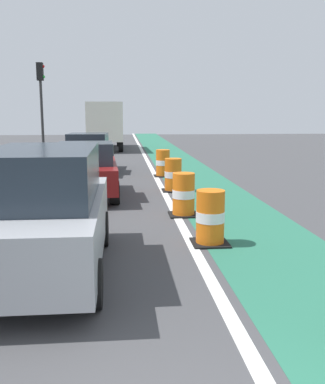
# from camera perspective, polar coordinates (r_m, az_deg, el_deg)

# --- Properties ---
(bike_lane_strip) EXTENTS (2.50, 80.00, 0.01)m
(bike_lane_strip) POSITION_cam_1_polar(r_m,az_deg,el_deg) (14.74, 6.03, 0.03)
(bike_lane_strip) COLOR #286B51
(bike_lane_strip) RESTS_ON ground
(lane_divider_stripe) EXTENTS (0.20, 80.00, 0.01)m
(lane_divider_stripe) POSITION_cam_1_polar(r_m,az_deg,el_deg) (14.53, 0.21, -0.06)
(lane_divider_stripe) COLOR silver
(lane_divider_stripe) RESTS_ON ground
(parked_suv_nearest) EXTENTS (1.92, 4.60, 2.04)m
(parked_suv_nearest) POSITION_cam_1_polar(r_m,az_deg,el_deg) (7.38, -14.90, -2.37)
(parked_suv_nearest) COLOR #9EA0A5
(parked_suv_nearest) RESTS_ON ground
(parked_sedan_second) EXTENTS (2.06, 4.18, 1.70)m
(parked_sedan_second) POSITION_cam_1_polar(r_m,az_deg,el_deg) (13.83, -9.78, 2.74)
(parked_sedan_second) COLOR maroon
(parked_sedan_second) RESTS_ON ground
(parked_sedan_third) EXTENTS (2.10, 4.20, 1.70)m
(parked_sedan_third) POSITION_cam_1_polar(r_m,az_deg,el_deg) (19.66, -9.43, 4.94)
(parked_sedan_third) COLOR black
(parked_sedan_third) RESTS_ON ground
(traffic_barrel_front) EXTENTS (0.73, 0.73, 1.09)m
(traffic_barrel_front) POSITION_cam_1_polar(r_m,az_deg,el_deg) (8.86, 6.15, -3.34)
(traffic_barrel_front) COLOR orange
(traffic_barrel_front) RESTS_ON ground
(traffic_barrel_mid) EXTENTS (0.73, 0.73, 1.09)m
(traffic_barrel_mid) POSITION_cam_1_polar(r_m,az_deg,el_deg) (11.25, 2.72, -0.38)
(traffic_barrel_mid) COLOR orange
(traffic_barrel_mid) RESTS_ON ground
(traffic_barrel_back) EXTENTS (0.73, 0.73, 1.09)m
(traffic_barrel_back) POSITION_cam_1_polar(r_m,az_deg,el_deg) (14.74, 1.37, 2.16)
(traffic_barrel_back) COLOR orange
(traffic_barrel_back) RESTS_ON ground
(traffic_barrel_far) EXTENTS (0.73, 0.73, 1.09)m
(traffic_barrel_far) POSITION_cam_1_polar(r_m,az_deg,el_deg) (18.15, 0.05, 3.69)
(traffic_barrel_far) COLOR orange
(traffic_barrel_far) RESTS_ON ground
(delivery_truck_down_block) EXTENTS (2.55, 7.67, 3.23)m
(delivery_truck_down_block) POSITION_cam_1_polar(r_m,az_deg,el_deg) (31.72, -7.43, 8.79)
(delivery_truck_down_block) COLOR silver
(delivery_truck_down_block) RESTS_ON ground
(traffic_light_corner) EXTENTS (0.41, 0.32, 5.10)m
(traffic_light_corner) POSITION_cam_1_polar(r_m,az_deg,el_deg) (24.43, -15.31, 11.99)
(traffic_light_corner) COLOR #2D2D2D
(traffic_light_corner) RESTS_ON ground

